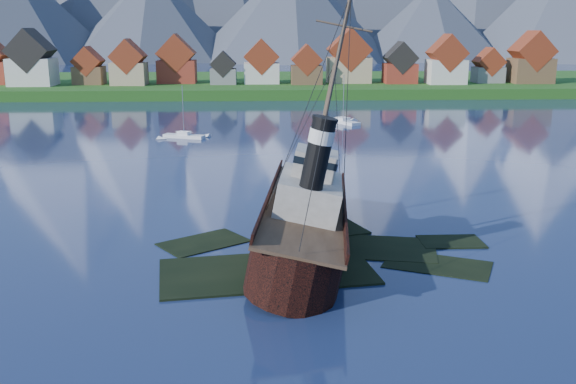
{
  "coord_description": "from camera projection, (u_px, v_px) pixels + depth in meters",
  "views": [
    {
      "loc": [
        -3.71,
        -53.2,
        20.22
      ],
      "look_at": [
        -0.82,
        6.0,
        5.0
      ],
      "focal_mm": 40.0,
      "sensor_mm": 36.0,
      "label": 1
    }
  ],
  "objects": [
    {
      "name": "shoal",
      "position": [
        318.0,
        258.0,
        58.92
      ],
      "size": [
        31.71,
        21.24,
        1.14
      ],
      "color": "black",
      "rests_on": "ground"
    },
    {
      "name": "shore_bank",
      "position": [
        267.0,
        88.0,
        221.13
      ],
      "size": [
        600.0,
        80.0,
        3.2
      ],
      "primitive_type": "cube",
      "color": "#204614",
      "rests_on": "ground"
    },
    {
      "name": "town",
      "position": [
        162.0,
        65.0,
        200.09
      ],
      "size": [
        250.96,
        16.69,
        17.3
      ],
      "color": "maroon",
      "rests_on": "ground"
    },
    {
      "name": "tugboat_wreck",
      "position": [
        295.0,
        216.0,
        60.02
      ],
      "size": [
        7.2,
        31.01,
        24.57
      ],
      "rotation": [
        0.0,
        0.19,
        -0.12
      ],
      "color": "black",
      "rests_on": "ground"
    },
    {
      "name": "ground",
      "position": [
        301.0,
        263.0,
        56.67
      ],
      "size": [
        1400.0,
        1400.0,
        0.0
      ],
      "primitive_type": "plane",
      "color": "#1A2649",
      "rests_on": "ground"
    },
    {
      "name": "sailboat_c",
      "position": [
        184.0,
        137.0,
        121.1
      ],
      "size": [
        8.19,
        4.67,
        10.3
      ],
      "rotation": [
        0.0,
        0.0,
        1.21
      ],
      "color": "white",
      "rests_on": "ground"
    },
    {
      "name": "sailboat_e",
      "position": [
        343.0,
        122.0,
        139.63
      ],
      "size": [
        6.65,
        9.39,
        10.94
      ],
      "rotation": [
        0.0,
        0.0,
        0.51
      ],
      "color": "white",
      "rests_on": "ground"
    },
    {
      "name": "seawall",
      "position": [
        269.0,
        100.0,
        184.37
      ],
      "size": [
        600.0,
        2.5,
        2.0
      ],
      "primitive_type": "cube",
      "color": "#3F3D38",
      "rests_on": "ground"
    }
  ]
}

